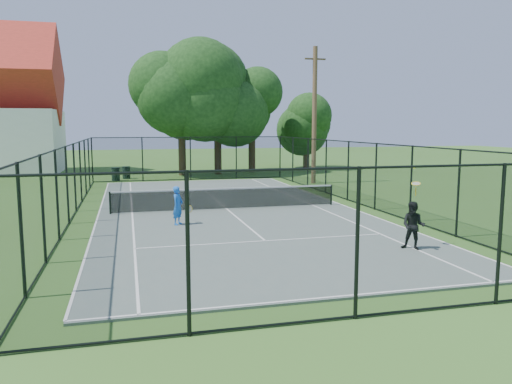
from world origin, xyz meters
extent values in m
plane|color=#385E20|center=(0.00, 0.00, 0.00)|extent=(120.00, 120.00, 0.00)
cube|color=#566660|center=(0.00, 0.00, 0.03)|extent=(11.00, 24.00, 0.06)
cylinder|color=black|center=(-5.00, 0.00, 0.53)|extent=(0.08, 0.08, 0.95)
cylinder|color=black|center=(5.00, 0.00, 0.53)|extent=(0.08, 0.08, 0.95)
cube|color=black|center=(0.00, 0.00, 0.53)|extent=(10.00, 0.03, 0.88)
cube|color=white|center=(0.00, 0.00, 0.98)|extent=(10.00, 0.05, 0.06)
cylinder|color=#332114|center=(-0.18, 16.70, 1.80)|extent=(0.56, 0.56, 3.61)
sphere|color=black|center=(-0.18, 16.70, 5.23)|extent=(6.51, 6.51, 6.51)
cylinder|color=#332114|center=(2.61, 16.79, 1.80)|extent=(0.56, 0.56, 3.60)
sphere|color=black|center=(2.61, 16.79, 5.21)|extent=(6.45, 6.45, 6.45)
cylinder|color=#332114|center=(5.62, 17.93, 1.74)|extent=(0.56, 0.56, 3.48)
sphere|color=black|center=(5.62, 17.93, 4.86)|extent=(5.53, 5.53, 5.53)
cylinder|color=#332114|center=(11.03, 19.81, 1.38)|extent=(0.56, 0.56, 2.76)
sphere|color=black|center=(11.03, 19.81, 3.96)|extent=(4.81, 4.81, 4.81)
cylinder|color=black|center=(-5.05, 13.69, 0.44)|extent=(0.54, 0.54, 0.87)
cylinder|color=black|center=(-5.05, 13.69, 0.89)|extent=(0.58, 0.58, 0.05)
cylinder|color=black|center=(-4.34, 15.00, 0.42)|extent=(0.54, 0.54, 0.83)
cylinder|color=black|center=(-4.34, 15.00, 0.85)|extent=(0.58, 0.58, 0.05)
cylinder|color=#4C3823|center=(7.56, 9.00, 4.38)|extent=(0.30, 0.30, 8.76)
cube|color=#4C3823|center=(7.56, 9.00, 7.97)|extent=(1.40, 0.10, 0.10)
imported|color=blue|center=(-2.46, -2.97, 0.78)|extent=(0.58, 0.63, 1.45)
torus|color=gold|center=(-2.01, -2.82, 0.61)|extent=(0.27, 0.18, 0.29)
cylinder|color=silver|center=(-2.01, -2.82, 0.61)|extent=(0.23, 0.15, 0.25)
imported|color=black|center=(4.00, -8.57, 0.79)|extent=(0.89, 0.89, 1.45)
torus|color=gold|center=(4.25, -8.22, 2.01)|extent=(0.30, 0.28, 0.14)
cylinder|color=silver|center=(4.25, -8.22, 2.01)|extent=(0.26, 0.24, 0.11)
sphere|color=#CCE526|center=(4.30, -8.02, 2.47)|extent=(0.07, 0.07, 0.07)
camera|label=1|loc=(-4.23, -21.58, 3.76)|focal=35.00mm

